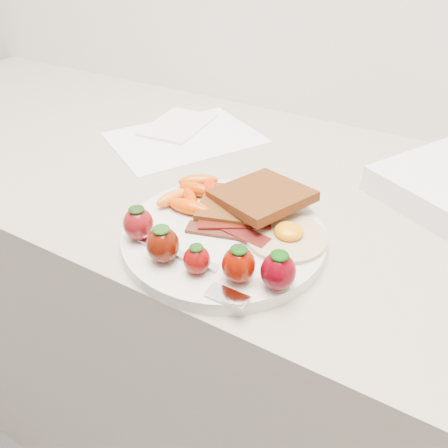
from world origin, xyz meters
The scene contains 11 objects.
counter centered at (0.00, 1.70, 0.45)m, with size 2.00×0.60×0.90m, color gray.
plate centered at (0.01, 1.53, 0.91)m, with size 0.27×0.27×0.02m, color silver.
toast_lower centered at (0.00, 1.58, 0.93)m, with size 0.09×0.09×0.01m, color #3E1E06.
toast_upper centered at (0.03, 1.61, 0.94)m, with size 0.11×0.11×0.01m, color #452709.
fried_egg centered at (0.09, 1.56, 0.92)m, with size 0.13×0.13×0.02m.
bacon_strips centered at (0.02, 1.54, 0.92)m, with size 0.11×0.08×0.01m.
baby_carrots centered at (-0.06, 1.58, 0.93)m, with size 0.09×0.11×0.02m.
strawberries centered at (0.02, 1.46, 0.94)m, with size 0.23×0.07×0.05m.
fork centered at (0.03, 1.45, 0.92)m, with size 0.17×0.05×0.00m.
paper_sheet centered at (-0.22, 1.78, 0.90)m, with size 0.21×0.27×0.00m, color white.
notepad centered at (-0.26, 1.81, 0.91)m, with size 0.11×0.15×0.01m, color white.
Camera 1 is at (0.25, 1.13, 1.26)m, focal length 35.00 mm.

